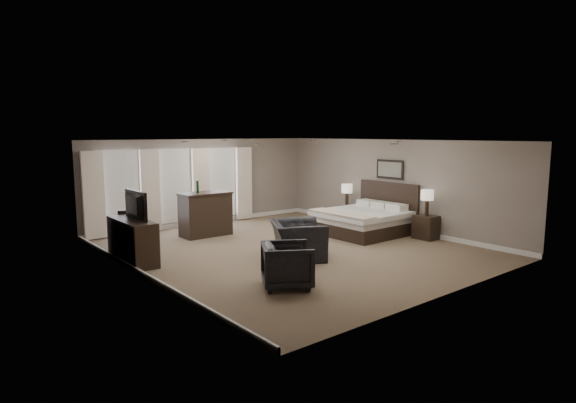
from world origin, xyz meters
TOP-DOWN VIEW (x-y plane):
  - room at (0.00, 0.00)m, footprint 7.60×8.60m
  - window_bay at (-1.00, 4.11)m, footprint 5.25×0.20m
  - bed at (2.58, 0.08)m, footprint 2.17×2.07m
  - nightstand_near at (3.47, -1.37)m, footprint 0.47×0.57m
  - nightstand_far at (3.47, 1.53)m, footprint 0.40×0.49m
  - lamp_near at (3.47, -1.37)m, footprint 0.33×0.33m
  - lamp_far at (3.47, 1.53)m, footprint 0.33×0.33m
  - wall_art at (3.70, 0.08)m, footprint 0.04×0.96m
  - dresser at (-3.45, 1.23)m, footprint 0.53×1.63m
  - tv at (-3.45, 1.23)m, footprint 0.62×1.08m
  - armchair_near at (-0.43, -0.72)m, footprint 1.34×1.51m
  - armchair_far at (-1.91, -2.18)m, footprint 1.15×1.17m
  - bar_counter at (-0.85, 2.68)m, footprint 1.38×0.72m
  - bar_stool_left at (-2.60, 3.51)m, footprint 0.37×0.37m
  - bar_stool_right at (-0.47, 2.65)m, footprint 0.39×0.39m
  - desk_chair at (-3.12, 2.25)m, footprint 0.70×0.70m

SIDE VIEW (x-z plane):
  - nightstand_far at x=3.47m, z-range 0.00..0.53m
  - nightstand_near at x=3.47m, z-range 0.00..0.63m
  - bar_stool_left at x=-2.60m, z-range 0.00..0.73m
  - bar_stool_right at x=-0.47m, z-range 0.00..0.75m
  - armchair_far at x=-1.91m, z-range 0.00..0.90m
  - dresser at x=-3.45m, z-range 0.00..0.95m
  - desk_chair at x=-3.12m, z-range 0.00..1.03m
  - armchair_near at x=-0.43m, z-range 0.00..1.11m
  - bar_counter at x=-0.85m, z-range 0.00..1.20m
  - bed at x=2.58m, z-range 0.00..1.38m
  - lamp_far at x=3.47m, z-range 0.53..1.22m
  - lamp_near at x=3.47m, z-range 0.63..1.31m
  - tv at x=-3.45m, z-range 0.95..1.09m
  - window_bay at x=-1.00m, z-range 0.05..2.35m
  - room at x=0.00m, z-range -0.02..2.62m
  - wall_art at x=3.70m, z-range 1.47..2.03m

